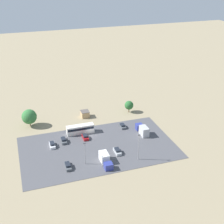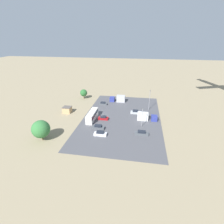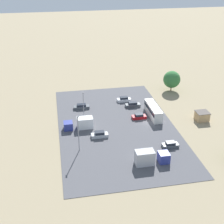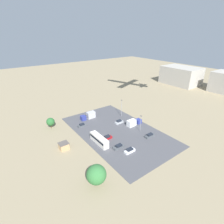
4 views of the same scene
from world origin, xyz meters
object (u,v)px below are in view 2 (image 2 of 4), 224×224
(shed_building, at_px, (67,110))
(parked_car_0, at_px, (98,127))
(parked_car_2, at_px, (142,133))
(bus, at_px, (92,115))
(parked_car_1, at_px, (103,118))
(parked_car_3, at_px, (100,134))
(parked_car_4, at_px, (135,112))
(parked_car_5, at_px, (103,104))
(parked_truck_1, at_px, (118,99))
(parked_truck_0, at_px, (146,117))

(shed_building, height_order, parked_car_0, shed_building)
(parked_car_2, bearing_deg, bus, 66.35)
(bus, bearing_deg, parked_car_0, -59.32)
(parked_car_1, bearing_deg, parked_car_3, -172.37)
(parked_car_4, distance_m, parked_car_5, 18.20)
(parked_car_4, bearing_deg, parked_car_1, 122.36)
(bus, bearing_deg, parked_truck_1, 70.80)
(bus, distance_m, parked_car_4, 19.38)
(parked_car_3, bearing_deg, parked_truck_1, -2.77)
(parked_car_4, bearing_deg, parked_truck_1, 35.11)
(shed_building, bearing_deg, parked_car_5, 130.34)
(parked_car_2, relative_size, parked_truck_0, 0.60)
(parked_car_5, bearing_deg, parked_truck_1, 128.73)
(shed_building, xyz_separation_m, parked_car_2, (13.83, 33.12, -0.63))
(parked_car_0, bearing_deg, bus, -149.32)
(parked_car_0, bearing_deg, parked_car_5, -171.70)
(parked_car_1, distance_m, parked_truck_1, 21.81)
(bus, height_order, parked_car_5, bus)
(parked_truck_0, relative_size, parked_truck_1, 1.01)
(parked_car_2, relative_size, parked_car_3, 1.09)
(parked_car_4, xyz_separation_m, parked_car_5, (-7.88, -16.41, -0.07))
(parked_car_0, xyz_separation_m, parked_car_1, (-8.01, 0.15, -0.02))
(shed_building, relative_size, bus, 0.35)
(parked_car_0, distance_m, parked_car_4, 20.63)
(shed_building, xyz_separation_m, parked_car_5, (-11.70, 13.77, -0.65))
(shed_building, bearing_deg, parked_car_3, 48.96)
(bus, bearing_deg, parked_truck_0, 8.33)
(parked_car_1, distance_m, parked_truck_0, 17.40)
(shed_building, distance_m, parked_car_0, 21.20)
(shed_building, relative_size, parked_car_2, 0.76)
(shed_building, height_order, parked_car_2, shed_building)
(bus, bearing_deg, parked_car_4, 27.14)
(bus, height_order, parked_truck_0, bus)
(parked_car_2, xyz_separation_m, parked_truck_1, (-31.11, -12.39, 0.94))
(shed_building, bearing_deg, parked_car_1, 76.24)
(shed_building, height_order, parked_car_1, shed_building)
(parked_car_1, relative_size, parked_car_3, 0.93)
(parked_car_5, bearing_deg, parked_car_0, 8.30)
(parked_car_2, bearing_deg, shed_building, 67.33)
(parked_car_0, relative_size, parked_car_5, 1.15)
(shed_building, bearing_deg, parked_car_0, 54.59)
(bus, height_order, parked_truck_1, parked_truck_1)
(parked_car_0, xyz_separation_m, parked_truck_0, (-10.44, 17.36, 0.73))
(shed_building, height_order, parked_truck_0, parked_truck_0)
(parked_truck_1, bearing_deg, parked_truck_0, -143.94)
(bus, bearing_deg, parked_car_5, 87.21)
(parked_car_1, bearing_deg, shed_building, 76.24)
(shed_building, relative_size, parked_truck_1, 0.47)
(parked_car_2, bearing_deg, parked_car_5, 37.14)
(parked_car_0, height_order, parked_car_3, parked_car_3)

